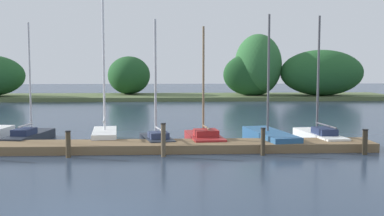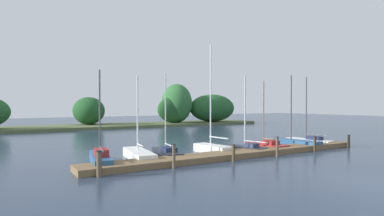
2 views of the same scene
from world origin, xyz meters
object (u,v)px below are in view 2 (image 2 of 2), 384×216
sailboat_1 (138,154)px  sailboat_3 (211,147)px  sailboat_6 (292,143)px  mooring_piling_3 (277,147)px  mooring_piling_5 (349,141)px  sailboat_0 (100,158)px  sailboat_4 (246,147)px  mooring_piling_4 (315,144)px  sailboat_5 (265,145)px  sailboat_2 (166,152)px  mooring_piling_2 (233,153)px  sailboat_7 (308,140)px  mooring_piling_1 (174,156)px  mooring_piling_0 (99,164)px

sailboat_1 → sailboat_3: bearing=-84.6°
sailboat_6 → mooring_piling_3: (-4.68, -2.82, 0.33)m
mooring_piling_3 → mooring_piling_5: size_ratio=1.29×
sailboat_6 → sailboat_0: bearing=78.9°
sailboat_1 → mooring_piling_3: 8.95m
sailboat_0 → sailboat_4: (10.28, -0.58, -0.06)m
sailboat_1 → mooring_piling_4: sailboat_1 is taller
sailboat_5 → mooring_piling_3: (-1.78, -2.91, 0.35)m
sailboat_0 → sailboat_2: (4.48, 0.62, -0.10)m
sailboat_0 → mooring_piling_4: bearing=-92.2°
mooring_piling_2 → mooring_piling_5: 11.53m
mooring_piling_5 → sailboat_5: bearing=155.1°
sailboat_0 → sailboat_5: 12.40m
sailboat_4 → mooring_piling_3: bearing=173.9°
sailboat_7 → mooring_piling_2: size_ratio=5.58×
sailboat_0 → sailboat_4: 10.30m
sailboat_5 → mooring_piling_5: (6.14, -2.85, 0.21)m
sailboat_5 → mooring_piling_1: sailboat_5 is taller
sailboat_7 → mooring_piling_5: bearing=-171.5°
sailboat_1 → sailboat_2: sailboat_2 is taller
mooring_piling_2 → mooring_piling_3: bearing=-0.2°
sailboat_2 → mooring_piling_4: bearing=-101.3°
mooring_piling_0 → mooring_piling_3: mooring_piling_3 is taller
mooring_piling_0 → mooring_piling_3: (11.48, -0.22, 0.03)m
sailboat_3 → mooring_piling_2: size_ratio=7.38×
mooring_piling_1 → mooring_piling_3: size_ratio=1.01×
sailboat_6 → mooring_piling_2: bearing=99.0°
sailboat_6 → mooring_piling_2: 8.76m
sailboat_3 → mooring_piling_4: bearing=-124.3°
sailboat_3 → mooring_piling_4: 7.46m
sailboat_0 → mooring_piling_5: 18.80m
sailboat_5 → sailboat_0: bearing=82.7°
sailboat_3 → mooring_piling_0: (-8.77, -3.38, 0.21)m
sailboat_2 → sailboat_5: size_ratio=1.04×
mooring_piling_1 → sailboat_3: bearing=35.8°
sailboat_3 → mooring_piling_5: size_ratio=7.56×
sailboat_7 → mooring_piling_0: (-18.55, -2.99, 0.29)m
sailboat_2 → sailboat_5: (7.92, -0.91, 0.01)m
sailboat_0 → mooring_piling_1: bearing=-125.8°
sailboat_5 → sailboat_1: bearing=79.1°
sailboat_3 → sailboat_6: 7.42m
mooring_piling_2 → sailboat_3: bearing=75.8°
mooring_piling_2 → mooring_piling_0: bearing=178.5°
mooring_piling_3 → mooring_piling_4: bearing=1.1°
sailboat_6 → mooring_piling_0: 16.37m
mooring_piling_5 → mooring_piling_4: bearing=179.7°
mooring_piling_4 → sailboat_1: bearing=162.9°
sailboat_5 → mooring_piling_4: 3.53m
sailboat_4 → sailboat_6: 5.01m
sailboat_4 → mooring_piling_3: sailboat_4 is taller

